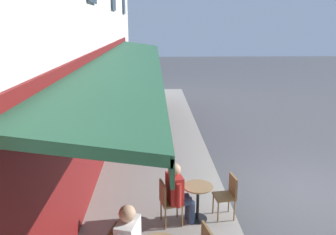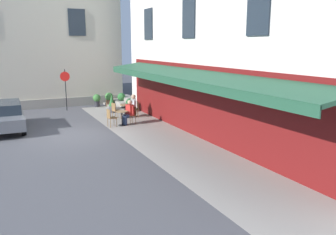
{
  "view_description": "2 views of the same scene",
  "coord_description": "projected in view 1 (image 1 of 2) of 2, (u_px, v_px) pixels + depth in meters",
  "views": [
    {
      "loc": [
        7.17,
        -3.47,
        3.86
      ],
      "look_at": [
        -3.54,
        -3.03,
        0.92
      ],
      "focal_mm": 36.57,
      "sensor_mm": 36.0,
      "label": 1
    },
    {
      "loc": [
        -15.66,
        2.81,
        4.04
      ],
      "look_at": [
        -2.11,
        -3.73,
        0.9
      ],
      "focal_mm": 37.14,
      "sensor_mm": 36.0,
      "label": 2
    }
  ],
  "objects": [
    {
      "name": "cafe_chair_wicker_kerbside",
      "position": [
        168.0,
        199.0,
        6.68
      ],
      "size": [
        0.48,
        0.48,
        0.91
      ],
      "color": "olive",
      "rests_on": "ground_plane"
    },
    {
      "name": "seated_companion_in_red",
      "position": [
        178.0,
        191.0,
        6.7
      ],
      "size": [
        0.63,
        0.58,
        1.28
      ],
      "color": "navy",
      "rests_on": "ground_plane"
    },
    {
      "name": "cafe_chair_wicker_corner_right",
      "position": [
        228.0,
        193.0,
        6.95
      ],
      "size": [
        0.45,
        0.45,
        0.91
      ],
      "color": "olive",
      "rests_on": "ground_plane"
    },
    {
      "name": "sidewalk_cafe_terrace",
      "position": [
        157.0,
        147.0,
        11.06
      ],
      "size": [
        20.5,
        3.2,
        0.01
      ],
      "primitive_type": "cube",
      "color": "gray",
      "rests_on": "ground_plane"
    },
    {
      "name": "ground_plane",
      "position": [
        302.0,
        193.0,
        8.06
      ],
      "size": [
        70.0,
        70.0,
        0.0
      ],
      "primitive_type": "plane",
      "color": "#4C4C51"
    },
    {
      "name": "cafe_table_near_entrance",
      "position": [
        198.0,
        198.0,
        6.86
      ],
      "size": [
        0.6,
        0.6,
        0.75
      ],
      "color": "black",
      "rests_on": "ground_plane"
    }
  ]
}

